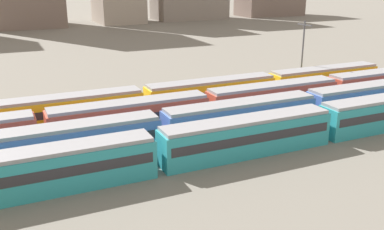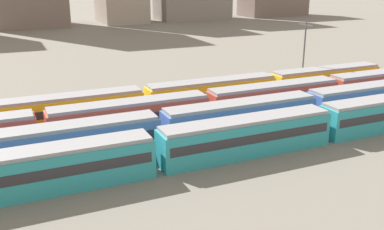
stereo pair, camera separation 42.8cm
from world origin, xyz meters
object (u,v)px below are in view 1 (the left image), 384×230
object	(u,v)px
train_track_0	(323,123)
catenary_pole_1	(303,52)
train_track_1	(241,117)
train_track_2	(207,107)
train_track_3	(144,101)

from	to	relation	value
train_track_0	catenary_pole_1	world-z (taller)	catenary_pole_1
train_track_0	train_track_1	distance (m)	8.79
train_track_0	train_track_2	world-z (taller)	same
train_track_3	catenary_pole_1	distance (m)	26.87
train_track_0	train_track_3	world-z (taller)	same
train_track_0	train_track_3	size ratio (longest dim) A/B	1.51
train_track_1	train_track_3	distance (m)	13.02
train_track_1	train_track_3	size ratio (longest dim) A/B	1.25
train_track_3	catenary_pole_1	world-z (taller)	catenary_pole_1
train_track_1	catenary_pole_1	bearing A→B (deg)	35.97
train_track_2	catenary_pole_1	bearing A→B (deg)	22.27
train_track_2	catenary_pole_1	size ratio (longest dim) A/B	7.22
train_track_2	catenary_pole_1	world-z (taller)	catenary_pole_1
train_track_0	train_track_3	distance (m)	21.58
train_track_0	train_track_2	xyz separation A→B (m)	(-8.73, 10.40, 0.00)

